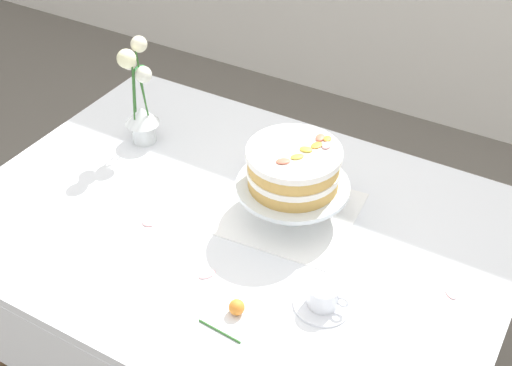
{
  "coord_description": "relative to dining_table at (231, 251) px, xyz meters",
  "views": [
    {
      "loc": [
        0.7,
        -1.1,
        1.9
      ],
      "look_at": [
        0.05,
        0.03,
        0.86
      ],
      "focal_mm": 47.15,
      "sensor_mm": 36.0,
      "label": 1
    }
  ],
  "objects": [
    {
      "name": "dining_table",
      "position": [
        0.0,
        0.0,
        0.0
      ],
      "size": [
        1.4,
        1.0,
        0.74
      ],
      "color": "white",
      "rests_on": "ground"
    },
    {
      "name": "linen_napkin",
      "position": [
        0.12,
        0.12,
        0.09
      ],
      "size": [
        0.35,
        0.35,
        0.0
      ],
      "primitive_type": "cube",
      "rotation": [
        0.0,
        0.0,
        0.09
      ],
      "color": "white",
      "rests_on": "dining_table"
    },
    {
      "name": "cake_stand",
      "position": [
        0.12,
        0.12,
        0.17
      ],
      "size": [
        0.29,
        0.29,
        0.1
      ],
      "color": "silver",
      "rests_on": "linen_napkin"
    },
    {
      "name": "layer_cake",
      "position": [
        0.12,
        0.12,
        0.24
      ],
      "size": [
        0.24,
        0.24,
        0.11
      ],
      "color": "tan",
      "rests_on": "cake_stand"
    },
    {
      "name": "flower_vase",
      "position": [
        -0.42,
        0.19,
        0.23
      ],
      "size": [
        0.1,
        0.11,
        0.33
      ],
      "color": "silver",
      "rests_on": "dining_table"
    },
    {
      "name": "teacup",
      "position": [
        0.32,
        -0.12,
        0.12
      ],
      "size": [
        0.13,
        0.13,
        0.06
      ],
      "color": "white",
      "rests_on": "dining_table"
    },
    {
      "name": "fallen_rose",
      "position": [
        0.17,
        -0.24,
        0.11
      ],
      "size": [
        0.11,
        0.09,
        0.04
      ],
      "color": "#2D6028",
      "rests_on": "dining_table"
    },
    {
      "name": "loose_petal_0",
      "position": [
        0.05,
        -0.17,
        0.09
      ],
      "size": [
        0.04,
        0.05,
        0.0
      ],
      "primitive_type": "ellipsoid",
      "rotation": [
        0.0,
        0.0,
        4.18
      ],
      "color": "pink",
      "rests_on": "dining_table"
    },
    {
      "name": "loose_petal_1",
      "position": [
        -0.18,
        -0.1,
        0.09
      ],
      "size": [
        0.04,
        0.03,
        0.0
      ],
      "primitive_type": "ellipsoid",
      "rotation": [
        0.0,
        0.0,
        0.24
      ],
      "color": "pink",
      "rests_on": "dining_table"
    },
    {
      "name": "loose_petal_2",
      "position": [
        0.56,
        0.06,
        0.09
      ],
      "size": [
        0.04,
        0.04,
        0.0
      ],
      "primitive_type": "ellipsoid",
      "rotation": [
        0.0,
        0.0,
        2.3
      ],
      "color": "pink",
      "rests_on": "dining_table"
    }
  ]
}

